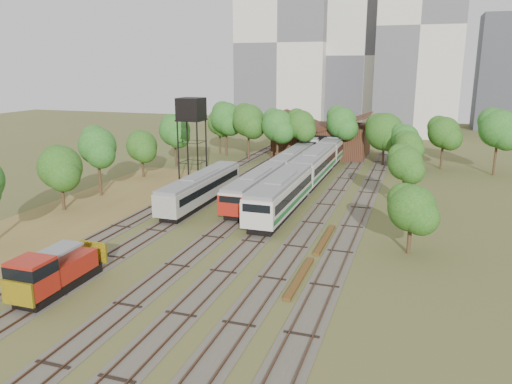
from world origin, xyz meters
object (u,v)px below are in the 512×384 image
(railcar_red_set, at_px, (277,173))
(railcar_green_set, at_px, (315,165))
(shunter_locomotive, at_px, (51,274))
(water_tower, at_px, (191,111))

(railcar_red_set, xyz_separation_m, railcar_green_set, (4.00, 5.17, 0.30))
(railcar_red_set, xyz_separation_m, shunter_locomotive, (-6.00, -36.37, -0.27))
(shunter_locomotive, relative_size, water_tower, 0.70)
(shunter_locomotive, bearing_deg, railcar_green_set, 76.46)
(railcar_red_set, xyz_separation_m, water_tower, (-11.78, -1.14, 7.90))
(railcar_green_set, height_order, shunter_locomotive, railcar_green_set)
(railcar_red_set, height_order, water_tower, water_tower)
(railcar_red_set, distance_m, shunter_locomotive, 36.86)
(railcar_red_set, bearing_deg, water_tower, -174.48)
(water_tower, bearing_deg, railcar_red_set, 5.52)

